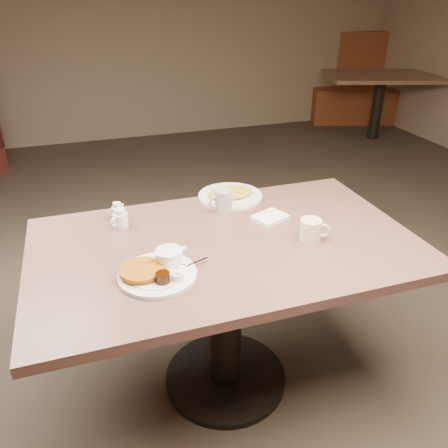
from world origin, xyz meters
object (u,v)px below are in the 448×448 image
object	(u,v)px
main_plate	(158,269)
creamer_right	(118,212)
diner_table	(226,278)
coffee_mug_near	(311,230)
coffee_mug_far	(223,201)
hash_plate	(230,195)
booth_back_right	(360,91)
creamer_left	(120,219)

from	to	relation	value
main_plate	creamer_right	xyz separation A→B (m)	(-0.08, 0.47, 0.01)
diner_table	main_plate	bearing A→B (deg)	-154.48
coffee_mug_near	coffee_mug_far	bearing A→B (deg)	124.55
main_plate	coffee_mug_far	bearing A→B (deg)	47.55
main_plate	creamer_right	world-z (taller)	creamer_right
coffee_mug_far	hash_plate	bearing A→B (deg)	58.41
main_plate	coffee_mug_far	xyz separation A→B (m)	(0.37, 0.41, 0.03)
main_plate	booth_back_right	size ratio (longest dim) A/B	0.20
main_plate	creamer_left	distance (m)	0.41
creamer_left	main_plate	bearing A→B (deg)	-78.73
diner_table	booth_back_right	distance (m)	4.89
main_plate	coffee_mug_far	world-z (taller)	coffee_mug_far
coffee_mug_far	main_plate	bearing A→B (deg)	-132.45
booth_back_right	creamer_left	bearing A→B (deg)	-135.21
coffee_mug_near	coffee_mug_far	world-z (taller)	coffee_mug_far
main_plate	coffee_mug_near	size ratio (longest dim) A/B	2.73
coffee_mug_near	booth_back_right	world-z (taller)	booth_back_right
creamer_right	diner_table	bearing A→B (deg)	-40.66
diner_table	creamer_right	world-z (taller)	creamer_right
main_plate	hash_plate	bearing A→B (deg)	49.81
diner_table	creamer_right	xyz separation A→B (m)	(-0.38, 0.33, 0.21)
hash_plate	creamer_right	bearing A→B (deg)	-173.04
diner_table	creamer_right	distance (m)	0.54
coffee_mug_near	creamer_right	size ratio (longest dim) A/B	1.63
coffee_mug_far	diner_table	bearing A→B (deg)	-106.15
coffee_mug_far	booth_back_right	world-z (taller)	booth_back_right
coffee_mug_near	coffee_mug_far	size ratio (longest dim) A/B	1.14
diner_table	coffee_mug_near	bearing A→B (deg)	-15.84
coffee_mug_near	creamer_left	size ratio (longest dim) A/B	1.55
main_plate	hash_plate	world-z (taller)	main_plate
main_plate	coffee_mug_near	xyz separation A→B (m)	(0.62, 0.05, 0.02)
creamer_right	booth_back_right	distance (m)	4.92
coffee_mug_near	booth_back_right	size ratio (longest dim) A/B	0.07
coffee_mug_far	booth_back_right	distance (m)	4.65
coffee_mug_far	creamer_right	size ratio (longest dim) A/B	1.42
creamer_right	booth_back_right	size ratio (longest dim) A/B	0.05
creamer_left	diner_table	bearing A→B (deg)	-34.56
coffee_mug_near	creamer_right	distance (m)	0.82
main_plate	coffee_mug_near	distance (m)	0.62
coffee_mug_far	coffee_mug_near	bearing A→B (deg)	-55.45
coffee_mug_far	creamer_left	distance (m)	0.45
diner_table	booth_back_right	world-z (taller)	booth_back_right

